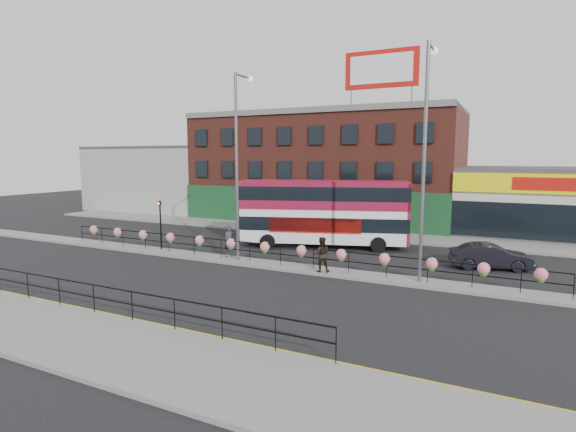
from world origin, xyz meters
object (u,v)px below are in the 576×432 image
at_px(car, 491,256).
at_px(pedestrian_b, 321,254).
at_px(lamp_column_west, 239,151).
at_px(lamp_column_east, 426,142).
at_px(double_decker_bus, 324,207).
at_px(pedestrian_a, 229,241).

xyz_separation_m(car, pedestrian_b, (-7.97, -5.25, 0.37)).
relative_size(lamp_column_west, lamp_column_east, 0.95).
relative_size(double_decker_bus, lamp_column_west, 1.07).
distance_m(pedestrian_a, lamp_column_west, 5.48).
bearing_deg(pedestrian_a, double_decker_bus, -12.99).
relative_size(car, pedestrian_b, 2.43).
distance_m(pedestrian_b, lamp_column_west, 7.76).
bearing_deg(lamp_column_west, lamp_column_east, -0.10).
relative_size(pedestrian_a, lamp_column_east, 0.17).
height_order(car, pedestrian_b, pedestrian_b).
xyz_separation_m(double_decker_bus, pedestrian_a, (-3.77, -6.03, -1.69)).
height_order(car, lamp_column_east, lamp_column_east).
xyz_separation_m(double_decker_bus, lamp_column_west, (-2.91, -6.13, 3.73)).
bearing_deg(car, pedestrian_b, 107.81).
height_order(pedestrian_a, lamp_column_west, lamp_column_west).
height_order(double_decker_bus, lamp_column_east, lamp_column_east).
bearing_deg(lamp_column_east, pedestrian_b, -171.72).
bearing_deg(double_decker_bus, lamp_column_west, -115.41).
bearing_deg(pedestrian_b, lamp_column_west, -32.43).
xyz_separation_m(double_decker_bus, car, (10.53, -1.63, -2.10)).
distance_m(pedestrian_a, pedestrian_b, 6.38).
bearing_deg(car, lamp_column_east, 130.96).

